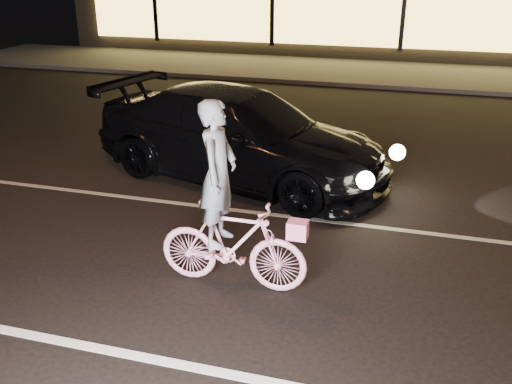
% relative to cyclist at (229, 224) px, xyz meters
% --- Properties ---
extents(ground, '(90.00, 90.00, 0.00)m').
position_rel_cyclist_xyz_m(ground, '(1.20, 0.00, -0.79)').
color(ground, black).
rests_on(ground, ground).
extents(lane_stripe_far, '(60.00, 0.10, 0.01)m').
position_rel_cyclist_xyz_m(lane_stripe_far, '(1.20, 2.00, -0.79)').
color(lane_stripe_far, gray).
rests_on(lane_stripe_far, ground).
extents(sidewalk, '(30.00, 4.00, 0.12)m').
position_rel_cyclist_xyz_m(sidewalk, '(1.20, 13.00, -0.73)').
color(sidewalk, '#383533').
rests_on(sidewalk, ground).
extents(cyclist, '(1.76, 0.61, 2.22)m').
position_rel_cyclist_xyz_m(cyclist, '(0.00, 0.00, 0.00)').
color(cyclist, '#FF4592').
rests_on(cyclist, ground).
extents(sedan, '(5.62, 3.43, 1.52)m').
position_rel_cyclist_xyz_m(sedan, '(-0.91, 3.35, -0.03)').
color(sedan, black).
rests_on(sedan, ground).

